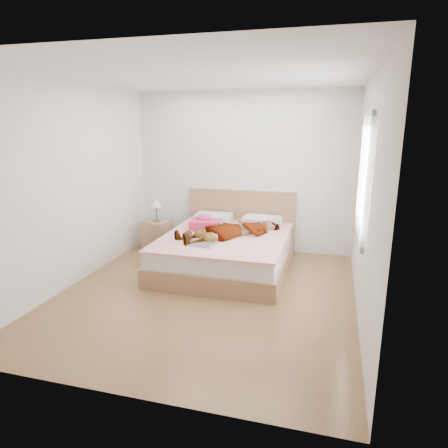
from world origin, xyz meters
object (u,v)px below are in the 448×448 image
at_px(phone, 208,215).
at_px(magazine, 200,244).
at_px(woman, 233,227).
at_px(towel, 204,223).
at_px(nightstand, 157,233).
at_px(plush_toy, 187,235).
at_px(coffee_mug, 216,237).
at_px(bed, 227,249).

relative_size(phone, magazine, 0.21).
distance_m(woman, magazine, 0.65).
relative_size(towel, nightstand, 0.54).
bearing_deg(woman, nightstand, -153.40).
bearing_deg(nightstand, plush_toy, -45.60).
distance_m(coffee_mug, nightstand, 1.54).
distance_m(magazine, coffee_mug, 0.28).
bearing_deg(plush_toy, coffee_mug, 9.44).
bearing_deg(coffee_mug, towel, 122.32).
distance_m(woman, phone, 0.64).
bearing_deg(nightstand, coffee_mug, -33.14).
relative_size(woman, plush_toy, 7.38).
bearing_deg(magazine, phone, 101.31).
bearing_deg(coffee_mug, plush_toy, -170.56).
bearing_deg(phone, coffee_mug, -109.52).
distance_m(woman, towel, 0.54).
distance_m(plush_toy, nightstand, 1.28).
xyz_separation_m(bed, coffee_mug, (-0.06, -0.39, 0.29)).
distance_m(towel, plush_toy, 0.62).
bearing_deg(phone, bed, -85.77).
xyz_separation_m(woman, bed, (-0.09, 0.04, -0.35)).
distance_m(woman, plush_toy, 0.68).
bearing_deg(towel, bed, -21.79).
relative_size(phone, bed, 0.05).
height_order(towel, plush_toy, towel).
height_order(bed, towel, bed).
xyz_separation_m(phone, bed, (0.41, -0.36, -0.41)).
bearing_deg(coffee_mug, magazine, -125.09).
relative_size(coffee_mug, plush_toy, 0.59).
height_order(woman, plush_toy, woman).
bearing_deg(towel, coffee_mug, -57.68).
height_order(woman, magazine, woman).
bearing_deg(magazine, woman, 61.69).
bearing_deg(woman, towel, -157.10).
xyz_separation_m(coffee_mug, nightstand, (-1.27, 0.83, -0.27)).
xyz_separation_m(woman, towel, (-0.50, 0.21, -0.02)).
relative_size(phone, plush_toy, 0.42).
bearing_deg(towel, plush_toy, -94.02).
relative_size(phone, nightstand, 0.11).
relative_size(towel, magazine, 1.07).
height_order(phone, nightstand, nightstand).
height_order(coffee_mug, nightstand, nightstand).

